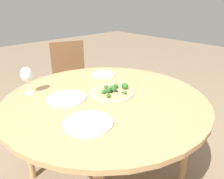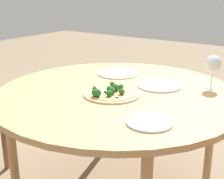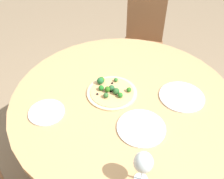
{
  "view_description": "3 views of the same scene",
  "coord_description": "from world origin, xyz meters",
  "px_view_note": "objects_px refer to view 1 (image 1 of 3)",
  "views": [
    {
      "loc": [
        1.03,
        -0.9,
        1.38
      ],
      "look_at": [
        -0.02,
        0.08,
        0.77
      ],
      "focal_mm": 35.0,
      "sensor_mm": 36.0,
      "label": 1
    },
    {
      "loc": [
        -0.93,
        1.41,
        1.3
      ],
      "look_at": [
        -0.02,
        0.08,
        0.77
      ],
      "focal_mm": 50.0,
      "sensor_mm": 36.0,
      "label": 2
    },
    {
      "loc": [
        -0.96,
        -0.56,
        1.79
      ],
      "look_at": [
        -0.02,
        0.08,
        0.77
      ],
      "focal_mm": 40.0,
      "sensor_mm": 36.0,
      "label": 3
    }
  ],
  "objects_px": {
    "plate_near": "(88,123)",
    "pizza": "(113,91)",
    "wine_glass": "(27,75)",
    "plate_far": "(103,74)",
    "plate_side": "(67,98)",
    "chair_2": "(72,81)"
  },
  "relations": [
    {
      "from": "plate_side",
      "to": "chair_2",
      "type": "bearing_deg",
      "value": 145.59
    },
    {
      "from": "chair_2",
      "to": "plate_far",
      "type": "bearing_deg",
      "value": -76.29
    },
    {
      "from": "pizza",
      "to": "plate_side",
      "type": "distance_m",
      "value": 0.33
    },
    {
      "from": "plate_far",
      "to": "plate_side",
      "type": "height_order",
      "value": "same"
    },
    {
      "from": "plate_far",
      "to": "plate_side",
      "type": "relative_size",
      "value": 0.78
    },
    {
      "from": "plate_near",
      "to": "plate_far",
      "type": "bearing_deg",
      "value": 133.13
    },
    {
      "from": "plate_near",
      "to": "pizza",
      "type": "bearing_deg",
      "value": 118.24
    },
    {
      "from": "chair_2",
      "to": "plate_far",
      "type": "xyz_separation_m",
      "value": [
        0.64,
        -0.07,
        0.26
      ]
    },
    {
      "from": "wine_glass",
      "to": "plate_far",
      "type": "xyz_separation_m",
      "value": [
        0.06,
        0.65,
        -0.13
      ]
    },
    {
      "from": "chair_2",
      "to": "pizza",
      "type": "relative_size",
      "value": 2.94
    },
    {
      "from": "chair_2",
      "to": "plate_near",
      "type": "relative_size",
      "value": 3.36
    },
    {
      "from": "plate_near",
      "to": "chair_2",
      "type": "bearing_deg",
      "value": 150.92
    },
    {
      "from": "wine_glass",
      "to": "plate_near",
      "type": "bearing_deg",
      "value": 5.17
    },
    {
      "from": "chair_2",
      "to": "plate_side",
      "type": "xyz_separation_m",
      "value": [
        0.84,
        -0.58,
        0.26
      ]
    },
    {
      "from": "pizza",
      "to": "wine_glass",
      "type": "height_order",
      "value": "wine_glass"
    },
    {
      "from": "plate_far",
      "to": "pizza",
      "type": "bearing_deg",
      "value": -31.0
    },
    {
      "from": "pizza",
      "to": "plate_near",
      "type": "relative_size",
      "value": 1.14
    },
    {
      "from": "plate_side",
      "to": "wine_glass",
      "type": "bearing_deg",
      "value": -151.37
    },
    {
      "from": "wine_glass",
      "to": "plate_far",
      "type": "height_order",
      "value": "wine_glass"
    },
    {
      "from": "pizza",
      "to": "plate_side",
      "type": "xyz_separation_m",
      "value": [
        -0.15,
        -0.3,
        -0.01
      ]
    },
    {
      "from": "chair_2",
      "to": "pizza",
      "type": "distance_m",
      "value": 1.07
    },
    {
      "from": "chair_2",
      "to": "plate_near",
      "type": "distance_m",
      "value": 1.39
    }
  ]
}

